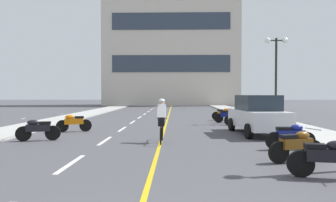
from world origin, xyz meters
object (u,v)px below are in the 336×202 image
(cyclist_rider, at_px, (162,119))
(motorcycle_7, at_px, (227,115))
(motorcycle_3, at_px, (291,136))
(motorcycle_8, at_px, (224,114))
(motorcycle_1, at_px, (328,157))
(motorcycle_6, at_px, (238,117))
(motorcycle_5, at_px, (74,122))
(street_lamp_mid, at_px, (276,60))
(motorcycle_4, at_px, (38,129))
(motorcycle_2, at_px, (296,145))
(parked_car_near, at_px, (257,115))

(cyclist_rider, bearing_deg, motorcycle_7, 64.14)
(motorcycle_3, bearing_deg, cyclist_rider, 161.77)
(motorcycle_8, bearing_deg, motorcycle_1, -90.33)
(motorcycle_6, distance_m, motorcycle_7, 1.60)
(motorcycle_8, bearing_deg, motorcycle_7, -92.50)
(motorcycle_3, distance_m, motorcycle_5, 10.02)
(street_lamp_mid, height_order, cyclist_rider, street_lamp_mid)
(motorcycle_1, relative_size, motorcycle_3, 0.99)
(motorcycle_4, distance_m, motorcycle_7, 11.84)
(motorcycle_2, relative_size, motorcycle_3, 0.97)
(motorcycle_4, bearing_deg, motorcycle_2, -22.17)
(motorcycle_2, relative_size, motorcycle_4, 0.99)
(street_lamp_mid, relative_size, motorcycle_4, 3.19)
(parked_car_near, bearing_deg, street_lamp_mid, 64.03)
(street_lamp_mid, height_order, motorcycle_4, street_lamp_mid)
(motorcycle_6, xyz_separation_m, motorcycle_7, (-0.36, 1.56, 0.00))
(parked_car_near, distance_m, motorcycle_8, 7.39)
(motorcycle_2, bearing_deg, cyclist_rider, 139.09)
(motorcycle_6, bearing_deg, street_lamp_mid, 25.73)
(cyclist_rider, bearing_deg, motorcycle_1, -51.65)
(motorcycle_2, xyz_separation_m, motorcycle_7, (0.06, 11.43, 0.00))
(motorcycle_5, bearing_deg, motorcycle_3, -27.25)
(motorcycle_3, bearing_deg, street_lamp_mid, 74.71)
(street_lamp_mid, relative_size, motorcycle_6, 3.20)
(motorcycle_1, bearing_deg, motorcycle_2, 91.84)
(motorcycle_6, xyz_separation_m, motorcycle_8, (-0.29, 3.31, 0.00))
(street_lamp_mid, relative_size, motorcycle_5, 3.23)
(motorcycle_8, bearing_deg, motorcycle_4, -133.04)
(motorcycle_5, height_order, motorcycle_6, same)
(motorcycle_3, height_order, motorcycle_5, same)
(motorcycle_3, xyz_separation_m, motorcycle_4, (-9.38, 1.70, 0.00))
(motorcycle_2, xyz_separation_m, motorcycle_6, (0.42, 9.87, 0.00))
(motorcycle_5, distance_m, cyclist_rider, 5.48)
(motorcycle_7, xyz_separation_m, cyclist_rider, (-3.92, -8.09, 0.41))
(motorcycle_5, relative_size, cyclist_rider, 0.93)
(motorcycle_6, relative_size, motorcycle_7, 0.98)
(parked_car_near, relative_size, motorcycle_1, 2.55)
(motorcycle_3, relative_size, motorcycle_6, 1.02)
(parked_car_near, height_order, motorcycle_3, parked_car_near)
(motorcycle_2, xyz_separation_m, motorcycle_5, (-8.34, 6.47, 0.00))
(motorcycle_5, xyz_separation_m, motorcycle_6, (8.76, 3.40, 0.00))
(motorcycle_4, height_order, motorcycle_8, same)
(motorcycle_7, bearing_deg, cyclist_rider, -115.86)
(motorcycle_3, distance_m, motorcycle_8, 11.30)
(motorcycle_5, bearing_deg, motorcycle_6, 21.19)
(motorcycle_2, bearing_deg, motorcycle_8, 89.41)
(motorcycle_4, height_order, motorcycle_6, same)
(parked_car_near, height_order, motorcycle_2, parked_car_near)
(motorcycle_7, bearing_deg, motorcycle_8, 87.50)
(motorcycle_3, relative_size, motorcycle_8, 1.01)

